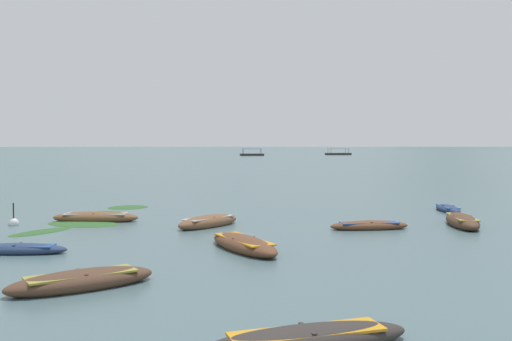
% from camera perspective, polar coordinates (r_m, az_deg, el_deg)
% --- Properties ---
extents(ground_plane, '(6000.00, 6000.00, 0.00)m').
position_cam_1_polar(ground_plane, '(1506.71, -1.32, 2.51)').
color(ground_plane, '#476066').
extents(mountain_2, '(644.68, 644.68, 189.48)m').
position_cam_1_polar(mountain_2, '(2120.07, -1.89, 5.11)').
color(mountain_2, slate).
rests_on(mountain_2, ground).
extents(mountain_3, '(851.46, 851.46, 344.79)m').
position_cam_1_polar(mountain_3, '(2488.27, 19.07, 6.40)').
color(mountain_3, '#4C5B56').
rests_on(mountain_3, ground).
extents(rowboat_0, '(3.37, 0.98, 0.42)m').
position_cam_1_polar(rowboat_0, '(20.38, -23.29, -7.44)').
color(rowboat_0, navy).
rests_on(rowboat_0, ground).
extents(rowboat_1, '(3.01, 4.33, 0.61)m').
position_cam_1_polar(rowboat_1, '(19.36, -1.28, -7.58)').
color(rowboat_1, brown).
rests_on(rowboat_1, ground).
extents(rowboat_2, '(1.07, 3.14, 0.44)m').
position_cam_1_polar(rowboat_2, '(32.13, 19.10, -3.73)').
color(rowboat_2, navy).
rests_on(rowboat_2, ground).
extents(rowboat_3, '(4.06, 1.23, 0.60)m').
position_cam_1_polar(rowboat_3, '(27.46, -16.14, -4.66)').
color(rowboat_3, brown).
rests_on(rowboat_3, ground).
extents(rowboat_5, '(3.81, 3.02, 0.59)m').
position_cam_1_polar(rowboat_5, '(15.00, -17.43, -10.76)').
color(rowboat_5, '#4C3323').
rests_on(rowboat_5, ground).
extents(rowboat_7, '(4.05, 2.05, 0.52)m').
position_cam_1_polar(rowboat_7, '(10.35, 5.31, -16.93)').
color(rowboat_7, '#2D2826').
rests_on(rowboat_7, ground).
extents(rowboat_8, '(3.55, 1.35, 0.47)m').
position_cam_1_polar(rowboat_8, '(24.50, 11.55, -5.58)').
color(rowboat_8, brown).
rests_on(rowboat_8, ground).
extents(rowboat_11, '(3.14, 3.46, 0.65)m').
position_cam_1_polar(rowboat_11, '(24.87, -4.91, -5.28)').
color(rowboat_11, brown).
rests_on(rowboat_11, ground).
extents(rowboat_12, '(1.72, 4.03, 0.69)m').
position_cam_1_polar(rowboat_12, '(26.55, 20.41, -4.91)').
color(rowboat_12, '#4C3323').
rests_on(rowboat_12, ground).
extents(ferry_0, '(9.68, 5.79, 2.54)m').
position_cam_1_polar(ferry_0, '(200.55, 8.44, 1.71)').
color(ferry_0, '#2D2826').
rests_on(ferry_0, ground).
extents(ferry_1, '(8.07, 3.76, 2.54)m').
position_cam_1_polar(ferry_1, '(184.07, -0.42, 1.66)').
color(ferry_1, '#2D2826').
rests_on(ferry_1, ground).
extents(mooring_buoy, '(0.46, 0.46, 1.16)m').
position_cam_1_polar(mooring_buoy, '(27.41, -23.62, -4.96)').
color(mooring_buoy, silver).
rests_on(mooring_buoy, ground).
extents(weed_patch_0, '(2.54, 3.11, 0.14)m').
position_cam_1_polar(weed_patch_0, '(24.88, -21.21, -5.92)').
color(weed_patch_0, '#2D5628').
rests_on(weed_patch_0, ground).
extents(weed_patch_2, '(4.09, 3.28, 0.14)m').
position_cam_1_polar(weed_patch_2, '(26.77, -17.29, -5.27)').
color(weed_patch_2, '#2D5628').
rests_on(weed_patch_2, ground).
extents(weed_patch_3, '(2.86, 2.98, 0.14)m').
position_cam_1_polar(weed_patch_3, '(30.50, -15.29, -4.28)').
color(weed_patch_3, '#2D5628').
rests_on(weed_patch_3, ground).
extents(weed_patch_4, '(3.18, 3.21, 0.14)m').
position_cam_1_polar(weed_patch_4, '(33.05, -13.00, -3.72)').
color(weed_patch_4, '#2D5628').
rests_on(weed_patch_4, ground).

